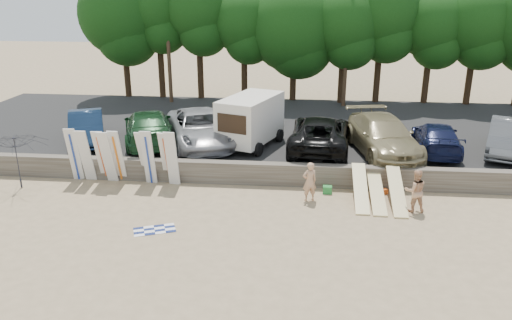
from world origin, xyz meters
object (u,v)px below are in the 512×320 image
object	(u,v)px
car_2	(201,128)
beachgoer_a	(310,182)
box_trailer	(251,119)
cooler	(327,190)
car_0	(86,127)
car_4	(383,136)
car_1	(149,127)
beachgoer_b	(415,191)
beach_umbrella	(19,162)
car_3	(320,133)
car_5	(437,138)
car_6	(508,137)

from	to	relation	value
car_2	beachgoer_a	xyz separation A→B (m)	(5.58, -5.05, -0.73)
box_trailer	cooler	bearing A→B (deg)	-28.19
car_0	car_4	size ratio (longest dim) A/B	0.79
beachgoer_a	car_1	bearing A→B (deg)	-51.50
car_1	beachgoer_b	bearing A→B (deg)	136.55
cooler	beach_umbrella	bearing A→B (deg)	-174.04
car_3	car_0	bearing A→B (deg)	3.97
car_4	car_5	size ratio (longest dim) A/B	1.24
car_2	beachgoer_b	xyz separation A→B (m)	(9.70, -5.68, -0.69)
beachgoer_a	car_4	bearing A→B (deg)	-148.84
car_3	car_5	size ratio (longest dim) A/B	1.22
car_4	beachgoer_b	distance (m)	5.16
cooler	car_3	bearing A→B (deg)	97.16
car_4	car_6	world-z (taller)	car_4
car_1	car_6	distance (m)	17.87
car_4	cooler	xyz separation A→B (m)	(-2.72, -3.60, -1.43)
cooler	car_5	bearing A→B (deg)	40.14
car_5	beach_umbrella	world-z (taller)	beach_umbrella
beachgoer_b	beach_umbrella	bearing A→B (deg)	-7.20
beach_umbrella	car_4	bearing A→B (deg)	15.11
beachgoer_a	car_0	bearing A→B (deg)	-43.10
box_trailer	car_1	xyz separation A→B (m)	(-5.31, -0.03, -0.58)
beachgoer_b	car_1	bearing A→B (deg)	-29.13
beachgoer_b	car_4	bearing A→B (deg)	-87.90
car_1	car_4	size ratio (longest dim) A/B	0.96
car_3	beachgoer_a	xyz separation A→B (m)	(-0.49, -4.78, -0.71)
car_3	beachgoer_b	xyz separation A→B (m)	(3.63, -5.42, -0.67)
car_5	beachgoer_a	distance (m)	7.94
car_0	car_5	size ratio (longest dim) A/B	0.98
car_3	beachgoer_a	bearing A→B (deg)	88.41
car_5	cooler	bearing A→B (deg)	43.13
car_0	car_2	bearing A→B (deg)	-21.08
beachgoer_a	cooler	xyz separation A→B (m)	(0.79, 0.83, -0.68)
beach_umbrella	car_3	bearing A→B (deg)	19.75
car_4	car_5	distance (m)	2.72
car_1	car_3	bearing A→B (deg)	159.54
car_4	cooler	world-z (taller)	car_4
car_2	beachgoer_b	distance (m)	11.26
beach_umbrella	beachgoer_b	bearing A→B (deg)	-2.46
car_5	car_6	bearing A→B (deg)	-172.58
car_6	beachgoer_b	distance (m)	7.90
beach_umbrella	car_2	bearing A→B (deg)	35.27
car_0	beachgoer_b	xyz separation A→B (m)	(15.70, -5.47, -0.63)
box_trailer	car_0	xyz separation A→B (m)	(-8.58, -0.19, -0.64)
cooler	car_4	bearing A→B (deg)	55.65
car_6	cooler	bearing A→B (deg)	-132.85
car_1	car_2	world-z (taller)	car_2
car_0	car_4	xyz separation A→B (m)	(15.09, -0.40, 0.10)
box_trailer	car_3	distance (m)	3.54
beachgoer_a	beach_umbrella	bearing A→B (deg)	-20.82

